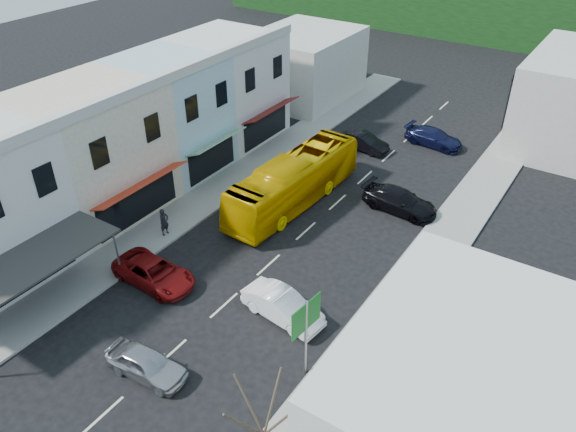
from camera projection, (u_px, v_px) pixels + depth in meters
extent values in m
plane|color=black|center=(224.00, 305.00, 28.83)|extent=(120.00, 120.00, 0.00)
cube|color=gray|center=(230.00, 183.00, 39.22)|extent=(3.00, 52.00, 0.15)
cube|color=gray|center=(435.00, 254.00, 32.34)|extent=(3.00, 52.00, 0.15)
cube|color=#611612|center=(13.00, 258.00, 27.16)|extent=(1.30, 7.65, 0.08)
cube|color=#C4B59A|center=(91.00, 153.00, 34.46)|extent=(7.00, 8.00, 8.00)
cube|color=#B42D18|center=(141.00, 185.00, 33.10)|extent=(1.30, 6.80, 0.08)
cube|color=#9DC0CE|center=(170.00, 115.00, 39.36)|extent=(7.00, 6.00, 8.00)
cube|color=#195926|center=(217.00, 141.00, 38.00)|extent=(1.30, 5.10, 0.08)
cube|color=silver|center=(228.00, 87.00, 43.90)|extent=(7.00, 7.00, 8.00)
cube|color=#611612|center=(271.00, 110.00, 42.54)|extent=(1.30, 5.95, 0.08)
cube|color=#B7B2A8|center=(304.00, 65.00, 51.56)|extent=(8.00, 10.00, 6.00)
imported|color=#DCA700|center=(294.00, 182.00, 36.34)|extent=(3.07, 11.71, 3.10)
imported|color=#AEAEB3|center=(146.00, 363.00, 24.69)|extent=(4.52, 2.12, 1.40)
imported|color=white|center=(283.00, 306.00, 27.73)|extent=(4.59, 2.32, 1.40)
imported|color=maroon|center=(154.00, 272.00, 29.99)|extent=(4.66, 2.05, 1.40)
imported|color=black|center=(400.00, 201.00, 36.01)|extent=(4.60, 2.11, 1.40)
imported|color=black|center=(363.00, 141.00, 43.38)|extent=(4.58, 2.29, 1.40)
imported|color=black|center=(434.00, 137.00, 43.99)|extent=(4.64, 2.22, 1.40)
imported|color=black|center=(164.00, 222.00, 33.44)|extent=(0.43, 0.62, 1.70)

